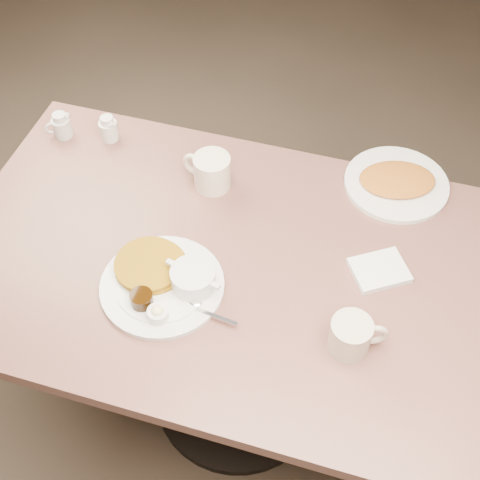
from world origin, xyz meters
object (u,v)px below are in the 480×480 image
(diner_table, at_px, (238,300))
(creamer_left, at_px, (61,126))
(creamer_right, at_px, (108,129))
(main_plate, at_px, (166,281))
(hash_plate, at_px, (397,182))
(coffee_mug_far, at_px, (211,171))
(coffee_mug_near, at_px, (352,335))

(diner_table, xyz_separation_m, creamer_left, (-0.64, 0.31, 0.21))
(diner_table, distance_m, creamer_right, 0.64)
(diner_table, distance_m, main_plate, 0.27)
(creamer_left, distance_m, hash_plate, 1.00)
(diner_table, relative_size, coffee_mug_far, 9.63)
(main_plate, height_order, hash_plate, main_plate)
(main_plate, relative_size, creamer_left, 5.01)
(coffee_mug_near, height_order, creamer_right, coffee_mug_near)
(diner_table, bearing_deg, coffee_mug_far, 121.63)
(coffee_mug_near, bearing_deg, hash_plate, 86.80)
(coffee_mug_far, height_order, creamer_right, coffee_mug_far)
(hash_plate, bearing_deg, diner_table, -131.76)
(main_plate, xyz_separation_m, coffee_mug_near, (0.47, -0.04, 0.02))
(hash_plate, bearing_deg, coffee_mug_near, -93.20)
(hash_plate, bearing_deg, creamer_left, -175.61)
(coffee_mug_far, distance_m, creamer_left, 0.50)
(main_plate, bearing_deg, creamer_right, 127.61)
(hash_plate, bearing_deg, creamer_right, -176.83)
(diner_table, height_order, coffee_mug_near, coffee_mug_near)
(hash_plate, bearing_deg, coffee_mug_far, -164.08)
(creamer_left, xyz_separation_m, creamer_right, (0.14, 0.03, 0.00))
(creamer_left, bearing_deg, creamer_right, 11.72)
(creamer_left, distance_m, creamer_right, 0.14)
(diner_table, relative_size, main_plate, 3.74)
(main_plate, xyz_separation_m, creamer_left, (-0.50, 0.43, 0.01))
(diner_table, relative_size, coffee_mug_near, 10.19)
(main_plate, relative_size, creamer_right, 5.01)
(creamer_right, bearing_deg, coffee_mug_near, -31.27)
(coffee_mug_far, height_order, creamer_left, coffee_mug_far)
(creamer_right, xyz_separation_m, hash_plate, (0.85, 0.05, -0.02))
(diner_table, distance_m, hash_plate, 0.55)
(creamer_left, bearing_deg, coffee_mug_far, -7.71)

